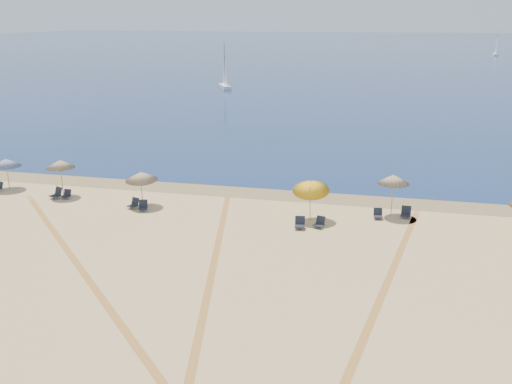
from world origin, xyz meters
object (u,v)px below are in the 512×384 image
umbrella_0 (6,163)px  chair_4 (143,206)px  umbrella_3 (311,186)px  umbrella_4 (393,179)px  chair_6 (320,223)px  chair_2 (67,195)px  sailboat_0 (225,75)px  chair_8 (406,213)px  umbrella_1 (60,164)px  chair_3 (134,204)px  umbrella_2 (141,176)px  chair_1 (57,193)px  sailboat_1 (496,48)px  chair_5 (300,223)px  chair_7 (378,214)px

umbrella_0 → chair_4: bearing=-11.3°
umbrella_3 → umbrella_4: bearing=22.5°
umbrella_3 → chair_6: size_ratio=3.50×
chair_2 → chair_6: bearing=-5.8°
chair_6 → sailboat_0: bearing=130.0°
chair_6 → chair_8: (4.89, 2.87, 0.02)m
umbrella_1 → chair_3: (5.77, -1.31, -1.95)m
umbrella_2 → sailboat_0: (-12.10, 61.40, 0.28)m
chair_1 → chair_3: bearing=16.4°
umbrella_4 → chair_1: umbrella_4 is taller
umbrella_1 → chair_8: bearing=2.0°
chair_4 → sailboat_1: (45.75, 161.23, 1.96)m
umbrella_4 → chair_2: 21.35m
chair_1 → chair_5: chair_1 is taller
umbrella_0 → chair_3: 10.72m
umbrella_0 → chair_2: umbrella_0 is taller
umbrella_3 → sailboat_1: (35.27, 160.62, 0.14)m
umbrella_0 → chair_3: (10.42, -1.97, -1.62)m
chair_1 → sailboat_1: (52.43, 160.18, 1.92)m
umbrella_2 → umbrella_4: bearing=6.3°
chair_6 → umbrella_2: bearing=-167.4°
umbrella_4 → chair_3: (-15.96, -2.29, -2.01)m
chair_3 → chair_5: size_ratio=1.07×
chair_3 → chair_6: (11.94, -0.79, -0.01)m
chair_5 → chair_6: (1.08, 0.42, -0.02)m
umbrella_2 → chair_8: size_ratio=3.23×
umbrella_1 → chair_8: umbrella_1 is taller
umbrella_0 → chair_2: 5.53m
umbrella_3 → chair_3: umbrella_3 is taller
sailboat_1 → chair_8: bearing=-97.6°
chair_2 → chair_5: size_ratio=0.82×
chair_2 → chair_5: bearing=-7.7°
umbrella_1 → chair_7: size_ratio=3.85×
chair_6 → sailboat_1: bearing=97.2°
chair_1 → chair_4: (6.68, -1.04, -0.04)m
chair_2 → chair_8: (22.08, 1.21, 0.04)m
sailboat_1 → chair_5: bearing=-99.4°
chair_2 → sailboat_0: 61.48m
chair_6 → sailboat_0: (-23.68, 62.77, 1.98)m
umbrella_4 → sailboat_1: bearing=79.1°
umbrella_2 → chair_2: 5.87m
chair_2 → chair_7: bearing=1.5°
chair_2 → chair_4: size_ratio=0.78×
umbrella_4 → chair_5: size_ratio=3.59×
chair_5 → umbrella_2: bearing=163.1°
chair_3 → sailboat_0: bearing=120.4°
chair_6 → chair_7: bearing=54.6°
umbrella_0 → chair_1: umbrella_0 is taller
umbrella_1 → umbrella_0: bearing=171.9°
chair_4 → chair_8: 16.25m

